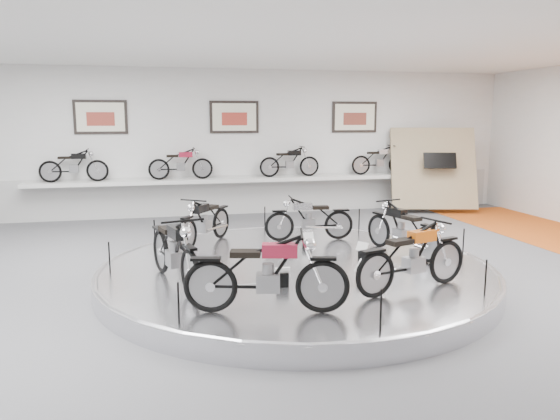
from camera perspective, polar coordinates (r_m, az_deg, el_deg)
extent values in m
plane|color=#545456|center=(8.80, 2.23, -8.16)|extent=(16.00, 16.00, 0.00)
plane|color=white|center=(8.48, 2.42, 18.53)|extent=(16.00, 16.00, 0.00)
plane|color=silver|center=(15.25, -4.78, 7.02)|extent=(16.00, 0.00, 16.00)
cube|color=#BCBCBA|center=(15.37, -4.69, 1.61)|extent=(15.68, 0.04, 1.10)
cylinder|color=silver|center=(9.03, 1.73, -6.69)|extent=(6.40, 6.40, 0.30)
torus|color=#B2B2BA|center=(9.00, 1.73, -5.95)|extent=(6.40, 6.40, 0.10)
cube|color=silver|center=(15.04, -4.56, 3.16)|extent=(11.00, 0.55, 0.10)
cube|color=white|center=(15.08, -18.24, 9.21)|extent=(1.35, 0.06, 0.88)
cube|color=white|center=(15.20, -4.80, 9.65)|extent=(1.35, 0.06, 0.88)
cube|color=white|center=(16.09, 7.81, 9.60)|extent=(1.35, 0.06, 0.88)
cube|color=#958763|center=(16.26, 15.73, 4.21)|extent=(2.56, 1.52, 2.30)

